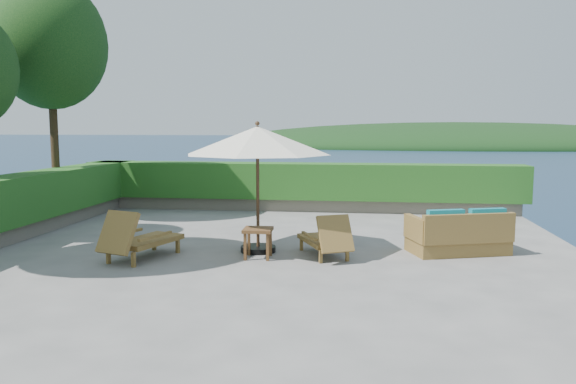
# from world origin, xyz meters

# --- Properties ---
(ground) EXTENTS (12.00, 12.00, 0.00)m
(ground) POSITION_xyz_m (0.00, 0.00, 0.00)
(ground) COLOR gray
(ground) RESTS_ON ground
(foundation) EXTENTS (12.00, 12.00, 3.00)m
(foundation) POSITION_xyz_m (0.00, 0.00, -1.55)
(foundation) COLOR #595046
(foundation) RESTS_ON ocean
(offshore_island) EXTENTS (126.00, 57.60, 12.60)m
(offshore_island) POSITION_xyz_m (25.00, 140.00, -3.00)
(offshore_island) COLOR black
(offshore_island) RESTS_ON ocean
(planter_wall_far) EXTENTS (12.00, 0.60, 0.36)m
(planter_wall_far) POSITION_xyz_m (0.00, 5.60, 0.18)
(planter_wall_far) COLOR gray
(planter_wall_far) RESTS_ON ground
(hedge_far) EXTENTS (12.40, 0.90, 1.00)m
(hedge_far) POSITION_xyz_m (0.00, 5.60, 0.85)
(hedge_far) COLOR #174C15
(hedge_far) RESTS_ON planter_wall_far
(tree_far) EXTENTS (2.80, 2.80, 6.03)m
(tree_far) POSITION_xyz_m (-6.00, 3.20, 4.40)
(tree_far) COLOR #3A2B16
(tree_far) RESTS_ON ground
(patio_umbrella) EXTENTS (2.99, 2.99, 2.49)m
(patio_umbrella) POSITION_xyz_m (-0.21, 0.26, 2.11)
(patio_umbrella) COLOR black
(patio_umbrella) RESTS_ON ground
(lounge_left) EXTENTS (1.16, 1.77, 0.94)m
(lounge_left) POSITION_xyz_m (-2.22, -0.69, 0.40)
(lounge_left) COLOR olive
(lounge_left) RESTS_ON ground
(lounge_right) EXTENTS (1.15, 1.57, 0.84)m
(lounge_right) POSITION_xyz_m (1.12, -0.03, 0.35)
(lounge_right) COLOR olive
(lounge_right) RESTS_ON ground
(side_table) EXTENTS (0.54, 0.54, 0.55)m
(side_table) POSITION_xyz_m (-0.11, -0.26, 0.45)
(side_table) COLOR brown
(side_table) RESTS_ON ground
(wicker_loveseat) EXTENTS (2.01, 1.44, 0.89)m
(wicker_loveseat) POSITION_xyz_m (3.59, 0.60, 0.35)
(wicker_loveseat) COLOR olive
(wicker_loveseat) RESTS_ON ground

